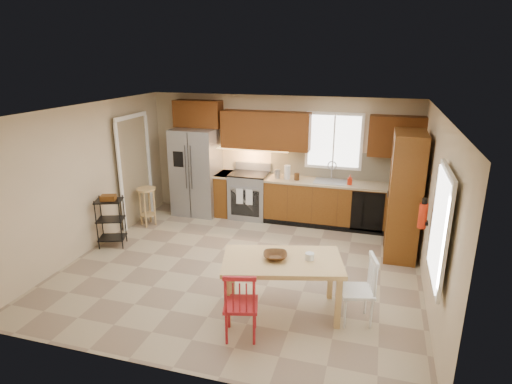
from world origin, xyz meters
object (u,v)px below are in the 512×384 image
at_px(chair_white, 357,290).
at_px(utility_cart, 111,222).
at_px(soap_bottle, 350,180).
at_px(pantry, 405,196).
at_px(chair_red, 241,303).
at_px(table_jar, 310,258).
at_px(dining_table, 282,286).
at_px(range_stove, 249,196).
at_px(table_bowl, 275,259).
at_px(refrigerator, 197,172).
at_px(bar_stool, 147,207).
at_px(fire_extinguisher, 423,216).

relative_size(chair_white, utility_cart, 1.00).
xyz_separation_m(soap_bottle, chair_white, (0.36, -3.10, -0.55)).
xyz_separation_m(pantry, chair_red, (-1.89, -2.90, -0.60)).
relative_size(soap_bottle, table_jar, 1.51).
relative_size(dining_table, table_jar, 12.01).
distance_m(range_stove, table_bowl, 3.52).
relative_size(chair_white, table_bowl, 2.90).
distance_m(soap_bottle, pantry, 1.31).
xyz_separation_m(refrigerator, dining_table, (2.59, -3.18, -0.54)).
bearing_deg(chair_white, table_jar, 71.21).
distance_m(range_stove, table_jar, 3.62).
bearing_deg(range_stove, utility_cart, -133.02).
xyz_separation_m(table_bowl, utility_cart, (-3.27, 1.18, -0.30)).
xyz_separation_m(pantry, table_jar, (-1.21, -2.16, -0.27)).
height_order(table_bowl, utility_cart, utility_cart).
distance_m(refrigerator, bar_stool, 1.27).
bearing_deg(utility_cart, table_jar, -36.00).
height_order(range_stove, dining_table, range_stove).
distance_m(soap_bottle, chair_white, 3.17).
xyz_separation_m(fire_extinguisher, chair_white, (-0.79, -1.15, -0.65)).
height_order(chair_white, utility_cart, same).
xyz_separation_m(range_stove, pantry, (2.98, -0.99, 0.59)).
relative_size(range_stove, bar_stool, 1.20).
height_order(chair_red, utility_cart, same).
bearing_deg(fire_extinguisher, refrigerator, 155.48).
distance_m(pantry, bar_stool, 4.84).
bearing_deg(utility_cart, dining_table, -38.97).
bearing_deg(refrigerator, chair_white, -41.46).
height_order(soap_bottle, bar_stool, soap_bottle).
bearing_deg(table_bowl, chair_red, -111.41).
relative_size(dining_table, bar_stool, 1.98).
bearing_deg(dining_table, range_stove, 99.38).
bearing_deg(range_stove, soap_bottle, -2.40).
relative_size(fire_extinguisher, utility_cart, 0.40).
bearing_deg(table_jar, table_bowl, -167.47).
bearing_deg(dining_table, fire_extinguisher, 20.06).
height_order(refrigerator, pantry, pantry).
distance_m(dining_table, chair_white, 0.95).
bearing_deg(soap_bottle, utility_cart, -153.43).
bearing_deg(range_stove, chair_white, -53.13).
xyz_separation_m(chair_red, bar_stool, (-2.90, 2.88, -0.06)).
height_order(soap_bottle, chair_red, soap_bottle).
distance_m(refrigerator, fire_extinguisher, 4.76).
bearing_deg(bar_stool, soap_bottle, 32.25).
bearing_deg(table_jar, range_stove, 119.44).
relative_size(soap_bottle, chair_white, 0.21).
relative_size(dining_table, table_bowl, 4.94).
xyz_separation_m(refrigerator, chair_red, (2.24, -3.83, -0.46)).
bearing_deg(chair_white, soap_bottle, -7.98).
height_order(range_stove, chair_white, range_stove).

